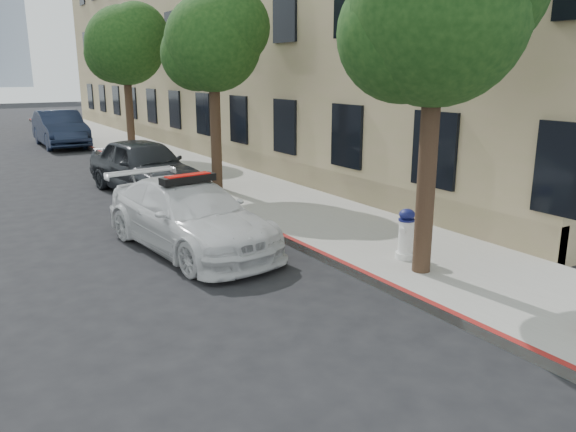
# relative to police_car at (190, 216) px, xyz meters

# --- Properties ---
(ground) EXTENTS (120.00, 120.00, 0.00)m
(ground) POSITION_rel_police_car_xyz_m (-0.27, -1.64, -0.67)
(ground) COLOR black
(ground) RESTS_ON ground
(sidewalk) EXTENTS (3.20, 50.00, 0.15)m
(sidewalk) POSITION_rel_police_car_xyz_m (3.33, 8.36, -0.60)
(sidewalk) COLOR gray
(sidewalk) RESTS_ON ground
(curb_strip) EXTENTS (0.12, 50.00, 0.15)m
(curb_strip) POSITION_rel_police_car_xyz_m (1.79, 8.36, -0.60)
(curb_strip) COLOR maroon
(curb_strip) RESTS_ON ground
(building) EXTENTS (8.00, 36.00, 10.00)m
(building) POSITION_rel_police_car_xyz_m (8.93, 13.36, 4.33)
(building) COLOR tan
(building) RESTS_ON ground
(tree_near) EXTENTS (2.92, 2.82, 5.62)m
(tree_near) POSITION_rel_police_car_xyz_m (2.66, -3.66, 3.60)
(tree_near) COLOR black
(tree_near) RESTS_ON sidewalk
(tree_mid) EXTENTS (2.77, 2.64, 5.43)m
(tree_mid) POSITION_rel_police_car_xyz_m (2.66, 4.34, 3.49)
(tree_mid) COLOR black
(tree_mid) RESTS_ON sidewalk
(tree_far) EXTENTS (3.10, 3.00, 5.81)m
(tree_far) POSITION_rel_police_car_xyz_m (2.66, 12.34, 3.71)
(tree_far) COLOR black
(tree_far) RESTS_ON sidewalk
(police_car) EXTENTS (2.40, 4.80, 1.49)m
(police_car) POSITION_rel_police_car_xyz_m (0.00, 0.00, 0.00)
(police_car) COLOR silver
(police_car) RESTS_ON ground
(parked_car_mid) EXTENTS (2.37, 4.76, 1.56)m
(parked_car_mid) POSITION_rel_police_car_xyz_m (0.93, 5.59, 0.11)
(parked_car_mid) COLOR black
(parked_car_mid) RESTS_ON ground
(parked_car_far) EXTENTS (1.76, 5.01, 1.65)m
(parked_car_far) POSITION_rel_police_car_xyz_m (0.93, 17.70, 0.15)
(parked_car_far) COLOR #141C32
(parked_car_far) RESTS_ON ground
(fire_hydrant) EXTENTS (0.38, 0.35, 0.91)m
(fire_hydrant) POSITION_rel_police_car_xyz_m (2.86, -3.01, -0.08)
(fire_hydrant) COLOR white
(fire_hydrant) RESTS_ON sidewalk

